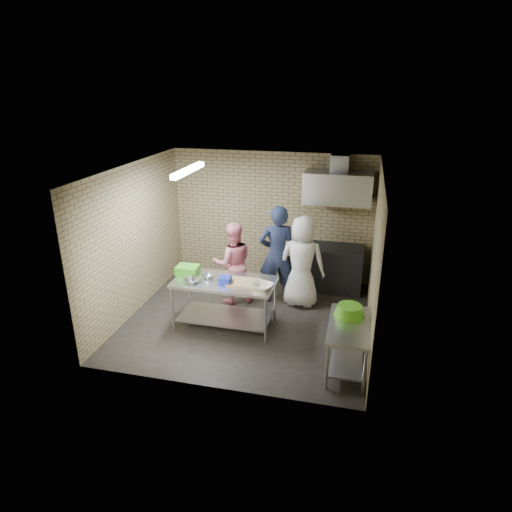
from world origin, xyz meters
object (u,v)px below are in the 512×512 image
at_px(bottle_green, 362,191).
at_px(man_navy, 277,254).
at_px(green_basin, 349,311).
at_px(woman_pink, 233,263).
at_px(green_crate, 188,270).
at_px(prep_table, 225,303).
at_px(stove, 332,268).
at_px(woman_white, 302,262).
at_px(blue_tub, 225,280).
at_px(side_counter, 348,346).

relative_size(bottle_green, man_navy, 0.08).
relative_size(green_basin, woman_pink, 0.29).
relative_size(green_crate, bottle_green, 2.54).
xyz_separation_m(prep_table, green_crate, (-0.70, 0.12, 0.50)).
height_order(stove, man_navy, man_navy).
bearing_deg(woman_white, green_basin, 120.64).
bearing_deg(bottle_green, woman_pink, -150.48).
bearing_deg(blue_tub, man_navy, 63.63).
relative_size(stove, green_basin, 2.61).
xyz_separation_m(bottle_green, woman_white, (-0.97, -1.09, -1.14)).
distance_m(prep_table, blue_tub, 0.50).
bearing_deg(woman_pink, stove, -174.63).
distance_m(blue_tub, woman_white, 1.65).
height_order(green_basin, man_navy, man_navy).
distance_m(side_counter, green_crate, 3.02).
height_order(side_counter, bottle_green, bottle_green).
xyz_separation_m(green_basin, woman_white, (-0.95, 1.65, 0.04)).
bearing_deg(blue_tub, woman_pink, 99.28).
distance_m(prep_table, man_navy, 1.45).
height_order(stove, woman_pink, woman_pink).
distance_m(side_counter, woman_white, 2.19).
bearing_deg(side_counter, green_crate, 162.28).
bearing_deg(green_basin, stove, 99.76).
xyz_separation_m(stove, bottle_green, (0.45, 0.24, 1.57)).
xyz_separation_m(green_basin, woman_pink, (-2.23, 1.47, -0.04)).
bearing_deg(blue_tub, woman_white, 47.49).
distance_m(stove, green_basin, 2.57).
relative_size(man_navy, woman_white, 1.09).
bearing_deg(green_crate, blue_tub, -16.35).
relative_size(prep_table, green_crate, 4.50).
distance_m(side_counter, green_basin, 0.52).
bearing_deg(green_basin, woman_white, 119.93).
relative_size(side_counter, blue_tub, 6.30).
distance_m(stove, woman_white, 1.08).
height_order(man_navy, woman_white, man_navy).
relative_size(prep_table, woman_pink, 1.08).
xyz_separation_m(man_navy, woman_pink, (-0.80, -0.24, -0.16)).
relative_size(green_crate, green_basin, 0.83).
height_order(green_basin, bottle_green, bottle_green).
height_order(green_basin, woman_pink, woman_pink).
xyz_separation_m(blue_tub, man_navy, (0.63, 1.27, 0.03)).
bearing_deg(bottle_green, stove, -151.93).
relative_size(man_navy, woman_pink, 1.20).
bearing_deg(green_crate, woman_pink, 54.38).
bearing_deg(woman_pink, green_basin, 122.16).
relative_size(blue_tub, green_basin, 0.41).
distance_m(green_crate, blue_tub, 0.78).
height_order(stove, blue_tub, blue_tub).
height_order(blue_tub, green_basin, blue_tub).
bearing_deg(man_navy, woman_pink, -4.51).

